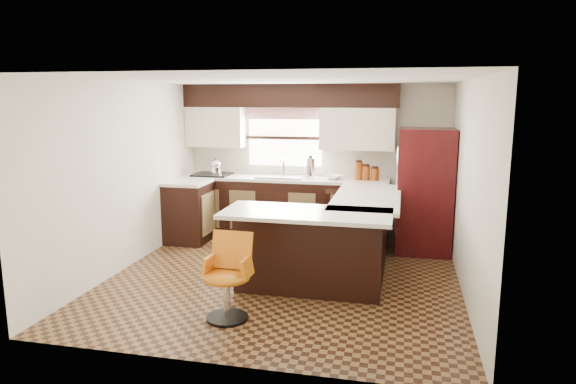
% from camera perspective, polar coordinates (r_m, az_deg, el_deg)
% --- Properties ---
extents(floor, '(4.40, 4.40, 0.00)m').
position_cam_1_polar(floor, '(6.47, -0.37, -9.37)').
color(floor, '#49301A').
rests_on(floor, ground).
extents(ceiling, '(4.40, 4.40, 0.00)m').
position_cam_1_polar(ceiling, '(6.09, -0.40, 12.38)').
color(ceiling, silver).
rests_on(ceiling, wall_back).
extents(wall_back, '(4.40, 0.00, 4.40)m').
position_cam_1_polar(wall_back, '(8.31, 3.06, 3.58)').
color(wall_back, beige).
rests_on(wall_back, floor).
extents(wall_front, '(4.40, 0.00, 4.40)m').
position_cam_1_polar(wall_front, '(4.10, -7.38, -3.71)').
color(wall_front, beige).
rests_on(wall_front, floor).
extents(wall_left, '(0.00, 4.40, 4.40)m').
position_cam_1_polar(wall_left, '(6.95, -17.51, 1.74)').
color(wall_left, beige).
rests_on(wall_left, floor).
extents(wall_right, '(0.00, 4.40, 4.40)m').
position_cam_1_polar(wall_right, '(6.06, 19.36, 0.40)').
color(wall_right, beige).
rests_on(wall_right, floor).
extents(base_cab_back, '(3.30, 0.60, 0.90)m').
position_cam_1_polar(base_cab_back, '(8.23, -0.43, -1.77)').
color(base_cab_back, black).
rests_on(base_cab_back, floor).
extents(base_cab_left, '(0.60, 0.70, 0.90)m').
position_cam_1_polar(base_cab_left, '(8.05, -10.91, -2.25)').
color(base_cab_left, black).
rests_on(base_cab_left, floor).
extents(counter_back, '(3.30, 0.60, 0.04)m').
position_cam_1_polar(counter_back, '(8.14, -0.44, 1.48)').
color(counter_back, silver).
rests_on(counter_back, base_cab_back).
extents(counter_left, '(0.60, 0.70, 0.04)m').
position_cam_1_polar(counter_left, '(7.96, -11.03, 1.07)').
color(counter_left, silver).
rests_on(counter_left, base_cab_left).
extents(soffit, '(3.40, 0.35, 0.36)m').
position_cam_1_polar(soffit, '(8.15, 0.10, 10.65)').
color(soffit, black).
rests_on(soffit, wall_back).
extents(upper_cab_left, '(0.94, 0.35, 0.64)m').
position_cam_1_polar(upper_cab_left, '(8.51, -8.00, 7.17)').
color(upper_cab_left, beige).
rests_on(upper_cab_left, wall_back).
extents(upper_cab_right, '(1.14, 0.35, 0.64)m').
position_cam_1_polar(upper_cab_right, '(8.00, 7.73, 6.97)').
color(upper_cab_right, beige).
rests_on(upper_cab_right, wall_back).
extents(window_pane, '(1.20, 0.02, 0.90)m').
position_cam_1_polar(window_pane, '(8.35, -0.34, 6.04)').
color(window_pane, white).
rests_on(window_pane, wall_back).
extents(valance, '(1.30, 0.06, 0.18)m').
position_cam_1_polar(valance, '(8.29, -0.40, 8.71)').
color(valance, '#D19B93').
rests_on(valance, wall_back).
extents(sink, '(0.75, 0.45, 0.03)m').
position_cam_1_polar(sink, '(8.13, -0.81, 1.73)').
color(sink, '#B2B2B7').
rests_on(sink, counter_back).
extents(dishwasher, '(0.58, 0.03, 0.78)m').
position_cam_1_polar(dishwasher, '(7.79, 6.27, -2.69)').
color(dishwasher, black).
rests_on(dishwasher, floor).
extents(cooktop, '(0.58, 0.50, 0.02)m').
position_cam_1_polar(cooktop, '(8.47, -8.40, 1.95)').
color(cooktop, black).
rests_on(cooktop, counter_back).
extents(peninsula_long, '(0.60, 1.95, 0.90)m').
position_cam_1_polar(peninsula_long, '(6.80, 8.26, -4.52)').
color(peninsula_long, black).
rests_on(peninsula_long, floor).
extents(peninsula_return, '(1.65, 0.60, 0.90)m').
position_cam_1_polar(peninsula_return, '(5.93, 2.41, -6.66)').
color(peninsula_return, black).
rests_on(peninsula_return, floor).
extents(counter_pen_long, '(0.84, 1.95, 0.04)m').
position_cam_1_polar(counter_pen_long, '(6.69, 8.79, -0.63)').
color(counter_pen_long, silver).
rests_on(counter_pen_long, peninsula_long).
extents(counter_pen_return, '(1.89, 0.84, 0.04)m').
position_cam_1_polar(counter_pen_return, '(5.73, 2.08, -2.39)').
color(counter_pen_return, silver).
rests_on(counter_pen_return, peninsula_return).
extents(refrigerator, '(0.76, 0.73, 1.77)m').
position_cam_1_polar(refrigerator, '(7.54, 14.95, 0.11)').
color(refrigerator, '#36080A').
rests_on(refrigerator, floor).
extents(bar_chair, '(0.48, 0.48, 0.87)m').
position_cam_1_polar(bar_chair, '(5.19, -6.87, -9.47)').
color(bar_chair, '#CF6B10').
rests_on(bar_chair, floor).
extents(kettle, '(0.19, 0.19, 0.26)m').
position_cam_1_polar(kettle, '(8.43, -8.01, 2.89)').
color(kettle, silver).
rests_on(kettle, cooktop).
extents(percolator, '(0.14, 0.14, 0.32)m').
position_cam_1_polar(percolator, '(8.03, 2.50, 2.67)').
color(percolator, silver).
rests_on(percolator, counter_back).
extents(mixing_bowl, '(0.35, 0.35, 0.07)m').
position_cam_1_polar(mixing_bowl, '(7.99, 5.05, 1.67)').
color(mixing_bowl, white).
rests_on(mixing_bowl, counter_back).
extents(canister_large, '(0.12, 0.12, 0.28)m').
position_cam_1_polar(canister_large, '(7.96, 7.82, 2.34)').
color(canister_large, '#7B330D').
rests_on(canister_large, counter_back).
extents(canister_med, '(0.13, 0.13, 0.22)m').
position_cam_1_polar(canister_med, '(7.95, 8.63, 2.10)').
color(canister_med, '#7B330D').
rests_on(canister_med, counter_back).
extents(canister_small, '(0.13, 0.13, 0.19)m').
position_cam_1_polar(canister_small, '(7.95, 9.62, 1.95)').
color(canister_small, '#7B330D').
rests_on(canister_small, counter_back).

